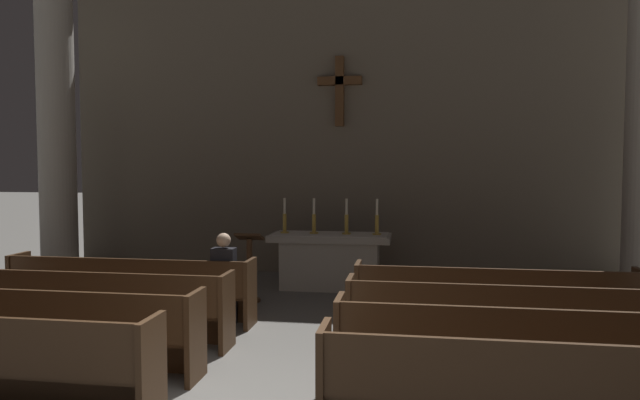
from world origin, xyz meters
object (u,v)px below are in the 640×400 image
(pew_right_row_2, at_px, (525,353))
(pew_right_row_3, at_px, (507,323))
(pew_left_row_4, at_px, (130,289))
(candlestick_inner_left, at_px, (314,222))
(candlestick_outer_left, at_px, (285,222))
(lone_worshipper, at_px, (226,277))
(altar, at_px, (330,260))
(column_left_second, at_px, (57,138))
(candlestick_outer_right, at_px, (377,223))
(pew_left_row_3, at_px, (91,306))
(lectern, at_px, (250,269))
(candlestick_inner_right, at_px, (347,223))
(pew_right_row_4, at_px, (494,302))
(pew_left_row_2, at_px, (39,329))
(pew_right_row_1, at_px, (551,396))

(pew_right_row_2, height_order, pew_right_row_3, same)
(pew_left_row_4, xyz_separation_m, candlestick_inner_left, (2.23, 2.69, 0.74))
(candlestick_outer_left, distance_m, lone_worshipper, 2.71)
(pew_right_row_3, distance_m, altar, 4.50)
(column_left_second, height_order, candlestick_outer_right, column_left_second)
(pew_left_row_3, xyz_separation_m, lectern, (1.35, 2.52, 0.07))
(candlestick_inner_left, distance_m, candlestick_outer_right, 1.15)
(pew_left_row_4, height_order, candlestick_inner_right, candlestick_inner_right)
(pew_left_row_3, height_order, candlestick_outer_left, candlestick_outer_left)
(pew_right_row_3, xyz_separation_m, pew_right_row_4, (0.00, 1.03, 0.00))
(pew_right_row_3, xyz_separation_m, lone_worshipper, (-3.64, 1.07, 0.22))
(candlestick_inner_left, height_order, lectern, candlestick_inner_left)
(pew_left_row_4, relative_size, lone_worshipper, 2.74)
(altar, relative_size, candlestick_inner_left, 3.40)
(pew_left_row_3, height_order, candlestick_inner_left, candlestick_inner_left)
(pew_right_row_4, relative_size, altar, 1.64)
(pew_right_row_2, relative_size, lone_worshipper, 2.74)
(pew_left_row_2, relative_size, pew_left_row_3, 1.00)
(pew_right_row_3, xyz_separation_m, candlestick_outer_right, (-1.68, 3.72, 0.74))
(pew_left_row_4, xyz_separation_m, pew_right_row_2, (5.06, -2.06, 0.00))
(pew_right_row_4, distance_m, candlestick_inner_right, 3.57)
(candlestick_inner_left, bearing_deg, pew_right_row_2, -59.19)
(pew_right_row_2, xyz_separation_m, pew_right_row_3, (0.00, 1.03, 0.00))
(pew_right_row_2, height_order, candlestick_outer_right, candlestick_outer_right)
(pew_right_row_3, relative_size, lone_worshipper, 2.74)
(pew_left_row_2, xyz_separation_m, pew_right_row_1, (5.06, -1.03, 0.00))
(candlestick_outer_left, relative_size, candlestick_outer_right, 1.00)
(altar, bearing_deg, pew_left_row_4, -133.27)
(candlestick_inner_left, height_order, lone_worshipper, candlestick_inner_left)
(pew_left_row_3, height_order, pew_right_row_1, same)
(candlestick_outer_left, xyz_separation_m, candlestick_outer_right, (1.70, 0.00, 0.00))
(pew_right_row_3, distance_m, lectern, 4.49)
(pew_right_row_4, height_order, altar, altar)
(lone_worshipper, bearing_deg, pew_left_row_3, -143.05)
(pew_left_row_3, relative_size, altar, 1.64)
(pew_right_row_4, distance_m, candlestick_outer_left, 4.38)
(column_left_second, bearing_deg, lectern, -13.38)
(pew_left_row_3, bearing_deg, candlestick_outer_left, 65.67)
(pew_left_row_4, xyz_separation_m, pew_right_row_1, (5.06, -3.09, 0.00))
(pew_left_row_3, xyz_separation_m, pew_left_row_4, (0.00, 1.03, 0.00))
(pew_left_row_4, height_order, candlestick_outer_left, candlestick_outer_left)
(candlestick_inner_left, relative_size, lone_worshipper, 0.49)
(column_left_second, bearing_deg, pew_right_row_1, -35.48)
(pew_right_row_4, bearing_deg, pew_left_row_4, 180.00)
(pew_right_row_1, height_order, pew_right_row_3, same)
(altar, bearing_deg, pew_left_row_2, -118.07)
(pew_right_row_2, relative_size, column_left_second, 0.63)
(pew_right_row_4, relative_size, lone_worshipper, 2.74)
(candlestick_outer_left, bearing_deg, pew_left_row_4, -122.02)
(pew_right_row_1, distance_m, candlestick_inner_right, 6.24)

